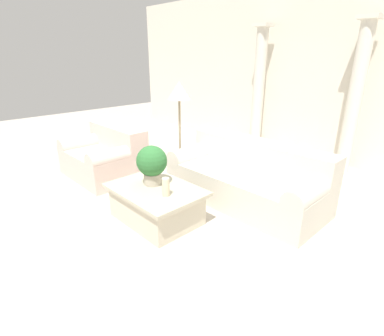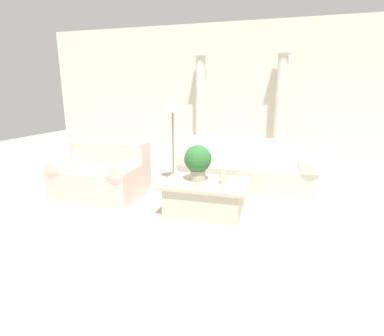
{
  "view_description": "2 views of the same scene",
  "coord_description": "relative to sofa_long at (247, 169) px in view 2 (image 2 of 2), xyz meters",
  "views": [
    {
      "loc": [
        2.75,
        -2.28,
        1.93
      ],
      "look_at": [
        0.22,
        0.15,
        0.6
      ],
      "focal_mm": 28.0,
      "sensor_mm": 36.0,
      "label": 1
    },
    {
      "loc": [
        0.96,
        -4.12,
        1.61
      ],
      "look_at": [
        -0.16,
        -0.15,
        0.57
      ],
      "focal_mm": 28.0,
      "sensor_mm": 36.0,
      "label": 2
    }
  ],
  "objects": [
    {
      "name": "ground_plane",
      "position": [
        -0.52,
        -0.92,
        -0.33
      ],
      "size": [
        16.0,
        16.0,
        0.0
      ],
      "primitive_type": "plane",
      "color": "#BCB2A3"
    },
    {
      "name": "wall_back",
      "position": [
        -0.52,
        2.47,
        1.27
      ],
      "size": [
        10.0,
        0.06,
        3.2
      ],
      "color": "silver",
      "rests_on": "ground_plane"
    },
    {
      "name": "sofa_long",
      "position": [
        0.0,
        0.0,
        0.0
      ],
      "size": [
        2.19,
        0.97,
        0.81
      ],
      "color": "beige",
      "rests_on": "ground_plane"
    },
    {
      "name": "loveseat",
      "position": [
        -2.21,
        -0.95,
        0.01
      ],
      "size": [
        1.32,
        0.97,
        0.81
      ],
      "color": "beige",
      "rests_on": "ground_plane"
    },
    {
      "name": "coffee_table",
      "position": [
        -0.44,
        -1.24,
        -0.11
      ],
      "size": [
        1.14,
        0.82,
        0.43
      ],
      "color": "beige",
      "rests_on": "ground_plane"
    },
    {
      "name": "potted_plant",
      "position": [
        -0.56,
        -1.19,
        0.37
      ],
      "size": [
        0.37,
        0.37,
        0.49
      ],
      "color": "#B2A893",
      "rests_on": "coffee_table"
    },
    {
      "name": "pillar_candle",
      "position": [
        -0.19,
        -1.28,
        0.2
      ],
      "size": [
        0.08,
        0.08,
        0.21
      ],
      "color": "beige",
      "rests_on": "coffee_table"
    },
    {
      "name": "floor_lamp",
      "position": [
        -1.3,
        -0.08,
        0.99
      ],
      "size": [
        0.36,
        0.36,
        1.55
      ],
      "color": "gray",
      "rests_on": "ground_plane"
    },
    {
      "name": "column_left",
      "position": [
        -1.37,
        2.14,
        0.94
      ],
      "size": [
        0.32,
        0.32,
        2.49
      ],
      "color": "silver",
      "rests_on": "ground_plane"
    },
    {
      "name": "column_right",
      "position": [
        0.49,
        2.14,
        0.94
      ],
      "size": [
        0.32,
        0.32,
        2.49
      ],
      "color": "silver",
      "rests_on": "ground_plane"
    }
  ]
}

